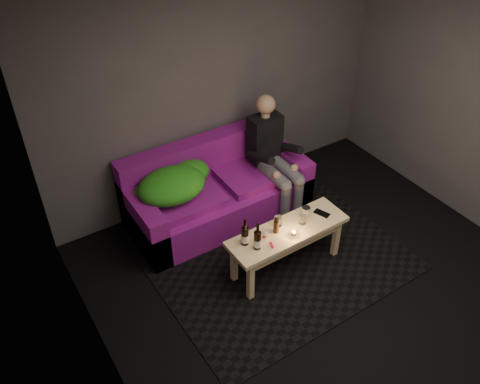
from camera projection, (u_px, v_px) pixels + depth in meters
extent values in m
plane|color=black|center=(347.00, 311.00, 4.63)|extent=(4.50, 4.50, 0.00)
plane|color=silver|center=(403.00, 31.00, 3.03)|extent=(4.50, 4.50, 0.00)
plane|color=#4B494B|center=(218.00, 86.00, 5.33)|extent=(4.00, 0.00, 4.00)
plane|color=#4B494B|center=(119.00, 314.00, 2.99)|extent=(0.00, 4.50, 4.50)
cube|color=black|center=(282.00, 263.00, 5.10)|extent=(2.46, 1.81, 0.01)
cube|color=#821180|center=(219.00, 202.00, 5.55)|extent=(1.94, 0.87, 0.41)
cube|color=#821180|center=(202.00, 156.00, 5.51)|extent=(1.94, 0.21, 0.43)
cube|color=#821180|center=(144.00, 223.00, 5.12)|extent=(0.19, 0.87, 0.60)
cube|color=#821180|center=(284.00, 170.00, 5.86)|extent=(0.19, 0.87, 0.60)
cube|color=#821180|center=(186.00, 199.00, 5.20)|extent=(0.73, 0.58, 0.10)
cube|color=#821180|center=(252.00, 174.00, 5.54)|extent=(0.73, 0.58, 0.10)
ellipsoid|color=#297916|center=(172.00, 186.00, 5.06)|extent=(0.70, 0.54, 0.29)
ellipsoid|color=#297916|center=(190.00, 173.00, 5.28)|extent=(0.43, 0.35, 0.23)
ellipsoid|color=#297916|center=(148.00, 192.00, 5.09)|extent=(0.31, 0.25, 0.16)
cube|color=black|center=(265.00, 138.00, 5.49)|extent=(0.35, 0.21, 0.53)
sphere|color=tan|center=(266.00, 104.00, 5.24)|extent=(0.20, 0.20, 0.20)
cylinder|color=#4F545A|center=(273.00, 175.00, 5.42)|extent=(0.14, 0.49, 0.14)
cylinder|color=#4F545A|center=(286.00, 170.00, 5.49)|extent=(0.14, 0.49, 0.14)
cylinder|color=#4F545A|center=(285.00, 206.00, 5.43)|extent=(0.11, 0.11, 0.50)
cylinder|color=#4F545A|center=(298.00, 200.00, 5.50)|extent=(0.11, 0.11, 0.50)
cube|color=black|center=(287.00, 224.00, 5.52)|extent=(0.09, 0.21, 0.06)
cube|color=black|center=(300.00, 218.00, 5.60)|extent=(0.09, 0.21, 0.06)
cube|color=#EEC78B|center=(288.00, 231.00, 4.78)|extent=(1.22, 0.41, 0.04)
cube|color=#EEC78B|center=(287.00, 237.00, 4.82)|extent=(1.06, 0.32, 0.11)
cube|color=#EEC78B|center=(250.00, 281.00, 4.61)|extent=(0.06, 0.06, 0.45)
cube|color=#EEC78B|center=(234.00, 263.00, 4.79)|extent=(0.06, 0.06, 0.45)
cube|color=#EEC78B|center=(336.00, 238.00, 5.06)|extent=(0.06, 0.06, 0.45)
cube|color=#EEC78B|center=(318.00, 223.00, 5.24)|extent=(0.06, 0.06, 0.45)
cylinder|color=black|center=(245.00, 236.00, 4.55)|extent=(0.07, 0.07, 0.19)
cylinder|color=white|center=(245.00, 238.00, 4.57)|extent=(0.07, 0.07, 0.08)
cone|color=black|center=(245.00, 227.00, 4.49)|extent=(0.07, 0.07, 0.03)
cylinder|color=black|center=(245.00, 224.00, 4.47)|extent=(0.03, 0.03, 0.09)
cylinder|color=black|center=(257.00, 240.00, 4.51)|extent=(0.07, 0.07, 0.19)
cylinder|color=white|center=(257.00, 243.00, 4.53)|extent=(0.07, 0.07, 0.08)
cone|color=black|center=(258.00, 231.00, 4.44)|extent=(0.07, 0.07, 0.03)
cylinder|color=black|center=(258.00, 229.00, 4.42)|extent=(0.03, 0.03, 0.09)
cylinder|color=silver|center=(265.00, 235.00, 4.65)|extent=(0.04, 0.04, 0.08)
cylinder|color=black|center=(276.00, 227.00, 4.69)|extent=(0.05, 0.05, 0.13)
cylinder|color=white|center=(278.00, 221.00, 4.78)|extent=(0.08, 0.08, 0.09)
cylinder|color=white|center=(294.00, 233.00, 4.70)|extent=(0.06, 0.06, 0.04)
sphere|color=orange|center=(294.00, 232.00, 4.69)|extent=(0.02, 0.02, 0.02)
cylinder|color=white|center=(303.00, 219.00, 4.81)|extent=(0.09, 0.09, 0.09)
cylinder|color=silver|center=(306.00, 212.00, 4.88)|extent=(0.09, 0.09, 0.11)
cube|color=black|center=(322.00, 213.00, 4.94)|extent=(0.13, 0.17, 0.01)
cube|color=red|center=(272.00, 245.00, 4.59)|extent=(0.04, 0.08, 0.01)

